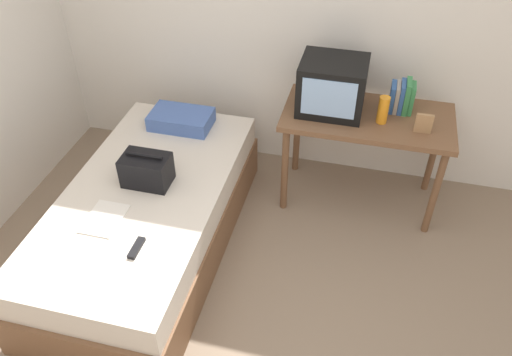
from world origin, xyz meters
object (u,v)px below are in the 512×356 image
Objects in this scene: water_bottle at (383,110)px; magazine at (104,219)px; tv at (332,86)px; remote_dark at (136,248)px; handbag at (147,170)px; pillow at (181,119)px; book_row at (402,97)px; desk at (367,127)px; bed at (149,219)px; picture_frame at (424,123)px.

magazine is (-1.52, -1.10, -0.32)m from water_bottle.
tv reaches higher than water_bottle.
magazine is 0.34m from remote_dark.
tv is at bearing 37.28° from handbag.
handbag reaches higher than pillow.
book_row is at bearing 57.86° from water_bottle.
magazine is (-0.12, -0.38, -0.10)m from handbag.
desk is 5.12× the size of book_row.
bed is 0.42m from magazine.
desk is 3.87× the size of handbag.
water_bottle is 0.84× the size of book_row.
tv reaches higher than picture_frame.
picture_frame is 0.30× the size of pillow.
book_row is at bearing 47.24° from remote_dark.
handbag is (0.00, 0.07, 0.36)m from bed.
water_bottle is at bearing -122.14° from book_row.
book_row is 0.78× the size of magazine.
handbag reaches higher than bed.
remote_dark is (-1.14, -1.34, -0.12)m from desk.
tv is at bearing 39.69° from bed.
tv is at bearing 57.08° from remote_dark.
picture_frame is (0.62, -0.14, -0.11)m from tv.
remote_dark is at bearing -140.91° from picture_frame.
picture_frame is at bearing 23.68° from bed.
pillow is (-1.54, -0.23, -0.28)m from book_row.
bed is at bearing -140.31° from tv.
tv is 0.65m from picture_frame.
book_row reaches higher than magazine.
handbag is (-1.31, -0.78, -0.03)m from desk.
pillow is at bearing -178.22° from water_bottle.
water_bottle is 0.65× the size of magazine.
magazine is (-1.43, -1.17, -0.13)m from desk.
desk reaches higher than handbag.
water_bottle is (1.40, 0.79, 0.59)m from bed.
book_row reaches higher than pillow.
desk is at bearing 30.81° from handbag.
magazine is 1.86× the size of remote_dark.
desk reaches higher than magazine.
magazine is at bearing -107.31° from handbag.
tv is 1.47× the size of handbag.
water_bottle is 1.22× the size of remote_dark.
magazine is at bearing -141.94° from book_row.
water_bottle reaches higher than desk.
bed is 0.37m from handbag.
tv reaches higher than book_row.
bed is 0.58m from remote_dark.
bed is 1.91m from picture_frame.
pillow is at bearing 98.72° from remote_dark.
tv reaches higher than bed.
handbag is (-1.67, -0.66, -0.20)m from picture_frame.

